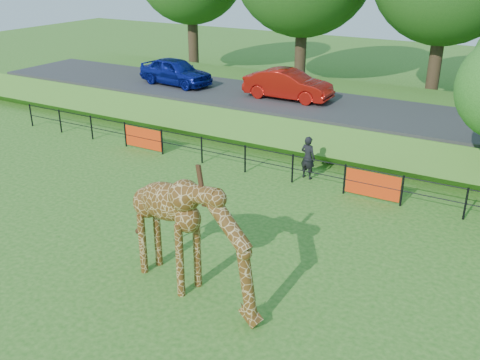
{
  "coord_description": "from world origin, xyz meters",
  "views": [
    {
      "loc": [
        7.42,
        -8.72,
        7.84
      ],
      "look_at": [
        0.57,
        3.15,
        2.0
      ],
      "focal_mm": 40.0,
      "sensor_mm": 36.0,
      "label": 1
    }
  ],
  "objects": [
    {
      "name": "car_red",
      "position": [
        -3.08,
        14.04,
        2.11
      ],
      "size": [
        4.22,
        1.49,
        1.39
      ],
      "primitive_type": "imported",
      "rotation": [
        0.0,
        0.0,
        1.58
      ],
      "color": "#B0140C",
      "rests_on": "road"
    },
    {
      "name": "perimeter_fence",
      "position": [
        0.0,
        8.0,
        0.55
      ],
      "size": [
        28.07,
        0.1,
        1.1
      ],
      "primitive_type": null,
      "color": "black",
      "rests_on": "ground"
    },
    {
      "name": "visitor",
      "position": [
        0.31,
        8.66,
        0.82
      ],
      "size": [
        0.66,
        0.49,
        1.65
      ],
      "primitive_type": "imported",
      "rotation": [
        0.0,
        0.0,
        2.97
      ],
      "color": "black",
      "rests_on": "ground"
    },
    {
      "name": "embankment",
      "position": [
        0.0,
        15.5,
        0.65
      ],
      "size": [
        40.0,
        9.0,
        1.3
      ],
      "primitive_type": "cube",
      "color": "#276519",
      "rests_on": "ground"
    },
    {
      "name": "road",
      "position": [
        0.0,
        14.0,
        1.36
      ],
      "size": [
        40.0,
        5.0,
        0.12
      ],
      "primitive_type": "cube",
      "color": "#2A2A2C",
      "rests_on": "embankment"
    },
    {
      "name": "giraffe",
      "position": [
        0.8,
        0.42,
        1.56
      ],
      "size": [
        4.44,
        1.75,
        3.12
      ],
      "primitive_type": null,
      "rotation": [
        0.0,
        0.0,
        -0.22
      ],
      "color": "#5A3512",
      "rests_on": "ground"
    },
    {
      "name": "ground",
      "position": [
        0.0,
        0.0,
        0.0
      ],
      "size": [
        90.0,
        90.0,
        0.0
      ],
      "primitive_type": "plane",
      "color": "#276519",
      "rests_on": "ground"
    },
    {
      "name": "car_blue",
      "position": [
        -9.48,
        13.82,
        2.12
      ],
      "size": [
        4.29,
        2.13,
        1.41
      ],
      "primitive_type": "imported",
      "rotation": [
        0.0,
        0.0,
        1.45
      ],
      "color": "#121D92",
      "rests_on": "road"
    }
  ]
}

